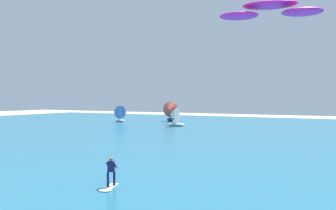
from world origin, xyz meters
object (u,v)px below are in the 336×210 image
Objects in this scene: sailboat_trailing at (174,116)px; sailboat_outermost at (119,114)px; sailboat_anchored_offshore at (170,111)px; kite at (270,10)px; kitesurfer at (110,177)px.

sailboat_trailing is 16.08m from sailboat_outermost.
sailboat_trailing is at bearing -58.26° from sailboat_anchored_offshore.
sailboat_anchored_offshore is 13.29m from sailboat_trailing.
sailboat_outermost is at bearing -141.97° from sailboat_anchored_offshore.
sailboat_anchored_offshore reaches higher than sailboat_trailing.
sailboat_anchored_offshore is 10.65m from sailboat_outermost.
kite is 59.45m from sailboat_anchored_offshore.
sailboat_outermost reaches higher than kitesurfer.
kite is 46.37m from sailboat_trailing.
sailboat_trailing is (-25.69, 37.81, -7.80)m from kite.
kite is 1.17× the size of sailboat_anchored_offshore.
sailboat_trailing is (6.99, -11.30, -0.39)m from sailboat_anchored_offshore.
sailboat_anchored_offshore is at bearing 123.65° from kite.
kite reaches higher than sailboat_anchored_offshore.
sailboat_outermost is (-8.38, -6.55, -0.41)m from sailboat_anchored_offshore.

